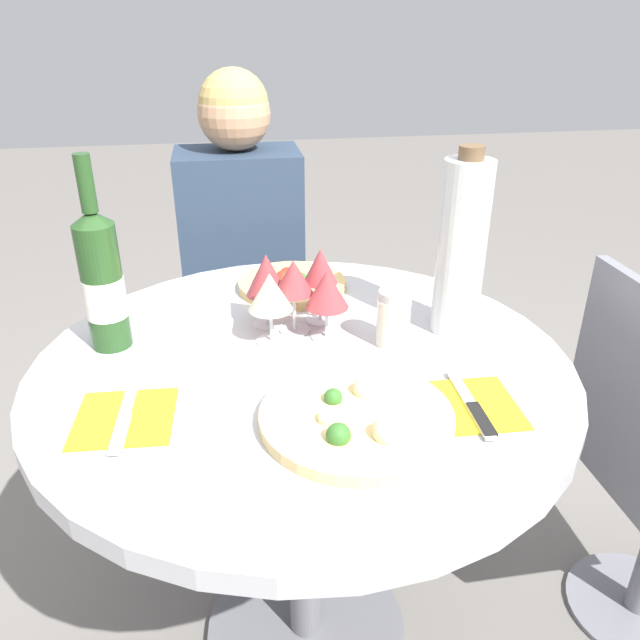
{
  "coord_description": "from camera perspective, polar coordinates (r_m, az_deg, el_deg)",
  "views": [
    {
      "loc": [
        -0.13,
        -0.97,
        1.31
      ],
      "look_at": [
        0.02,
        -0.05,
        0.84
      ],
      "focal_mm": 35.0,
      "sensor_mm": 36.0,
      "label": 1
    }
  ],
  "objects": [
    {
      "name": "wine_glass_back_right",
      "position": [
        1.22,
        0.03,
        4.77
      ],
      "size": [
        0.07,
        0.07,
        0.15
      ],
      "color": "silver",
      "rests_on": "dining_table"
    },
    {
      "name": "chair_behind_diner",
      "position": [
        1.98,
        -6.79,
        -0.05
      ],
      "size": [
        0.36,
        0.36,
        0.86
      ],
      "rotation": [
        0.0,
        0.0,
        3.14
      ],
      "color": "slate",
      "rests_on": "ground_plane"
    },
    {
      "name": "place_setting_left",
      "position": [
        1.02,
        -17.44,
        -8.58
      ],
      "size": [
        0.16,
        0.19,
        0.01
      ],
      "color": "yellow",
      "rests_on": "dining_table"
    },
    {
      "name": "wine_glass_front_right",
      "position": [
        1.16,
        0.62,
        2.73
      ],
      "size": [
        0.08,
        0.08,
        0.14
      ],
      "color": "silver",
      "rests_on": "dining_table"
    },
    {
      "name": "tall_carafe",
      "position": [
        1.2,
        12.81,
        6.43
      ],
      "size": [
        0.09,
        0.09,
        0.36
      ],
      "color": "silver",
      "rests_on": "dining_table"
    },
    {
      "name": "wine_bottle",
      "position": [
        1.19,
        -19.29,
        3.41
      ],
      "size": [
        0.07,
        0.07,
        0.36
      ],
      "color": "#23471E",
      "rests_on": "dining_table"
    },
    {
      "name": "wine_glass_back_left",
      "position": [
        1.21,
        -4.91,
        4.07
      ],
      "size": [
        0.08,
        0.08,
        0.15
      ],
      "color": "silver",
      "rests_on": "dining_table"
    },
    {
      "name": "dining_table",
      "position": [
        1.2,
        -1.54,
        -9.0
      ],
      "size": [
        0.97,
        0.97,
        0.74
      ],
      "color": "slate",
      "rests_on": "ground_plane"
    },
    {
      "name": "pizza_small_far",
      "position": [
        1.41,
        -2.63,
        3.33
      ],
      "size": [
        0.24,
        0.24,
        0.05
      ],
      "color": "#DBB26B",
      "rests_on": "dining_table"
    },
    {
      "name": "sugar_shaker",
      "position": [
        1.16,
        6.72,
        0.15
      ],
      "size": [
        0.06,
        0.06,
        0.11
      ],
      "color": "silver",
      "rests_on": "dining_table"
    },
    {
      "name": "wine_glass_front_left",
      "position": [
        1.15,
        -4.59,
        2.49
      ],
      "size": [
        0.08,
        0.08,
        0.14
      ],
      "color": "silver",
      "rests_on": "dining_table"
    },
    {
      "name": "wine_glass_center",
      "position": [
        1.18,
        -2.21,
        3.81
      ],
      "size": [
        0.08,
        0.08,
        0.15
      ],
      "color": "silver",
      "rests_on": "dining_table"
    },
    {
      "name": "ground_plane",
      "position": [
        1.63,
        -1.25,
        -26.55
      ],
      "size": [
        12.0,
        12.0,
        0.0
      ],
      "primitive_type": "plane",
      "color": "slate",
      "rests_on": "ground"
    },
    {
      "name": "place_setting_right",
      "position": [
        1.03,
        13.57,
        -7.62
      ],
      "size": [
        0.16,
        0.19,
        0.01
      ],
      "color": "yellow",
      "rests_on": "dining_table"
    },
    {
      "name": "seated_diner",
      "position": [
        1.81,
        -6.74,
        1.17
      ],
      "size": [
        0.34,
        0.46,
        1.17
      ],
      "rotation": [
        0.0,
        0.0,
        3.14
      ],
      "color": "#28384C",
      "rests_on": "ground_plane"
    },
    {
      "name": "pizza_large",
      "position": [
        0.96,
        3.38,
        -8.84
      ],
      "size": [
        0.3,
        0.3,
        0.05
      ],
      "color": "#E5C17F",
      "rests_on": "dining_table"
    }
  ]
}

